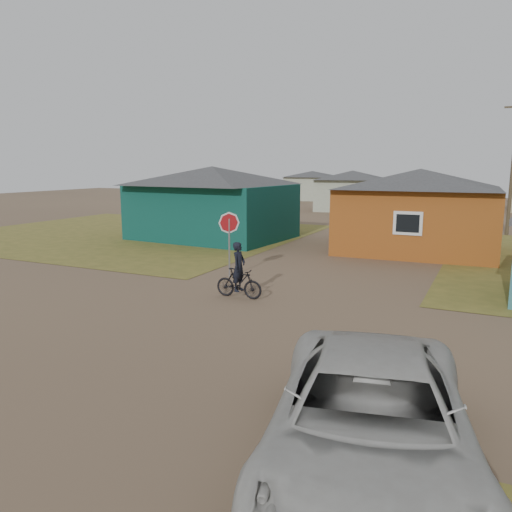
{
  "coord_description": "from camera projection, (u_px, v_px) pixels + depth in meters",
  "views": [
    {
      "loc": [
        5.76,
        -10.61,
        4.05
      ],
      "look_at": [
        -0.77,
        3.0,
        1.3
      ],
      "focal_mm": 35.0,
      "sensor_mm": 36.0,
      "label": 1
    }
  ],
  "objects": [
    {
      "name": "ground",
      "position": [
        232.0,
        328.0,
        12.59
      ],
      "size": [
        120.0,
        120.0,
        0.0
      ],
      "primitive_type": "plane",
      "color": "brown"
    },
    {
      "name": "grass_nw",
      "position": [
        130.0,
        233.0,
        30.07
      ],
      "size": [
        20.0,
        18.0,
        0.0
      ],
      "primitive_type": "cube",
      "color": "olive",
      "rests_on": "ground"
    },
    {
      "name": "house_teal",
      "position": [
        212.0,
        202.0,
        27.81
      ],
      "size": [
        8.93,
        7.08,
        4.0
      ],
      "color": "#0A3832",
      "rests_on": "ground"
    },
    {
      "name": "house_yellow",
      "position": [
        419.0,
        209.0,
        23.58
      ],
      "size": [
        7.72,
        6.76,
        3.9
      ],
      "color": "#944916",
      "rests_on": "ground"
    },
    {
      "name": "house_pale_west",
      "position": [
        352.0,
        190.0,
        44.97
      ],
      "size": [
        7.04,
        6.15,
        3.6
      ],
      "color": "#A5AD94",
      "rests_on": "ground"
    },
    {
      "name": "house_pale_north",
      "position": [
        312.0,
        185.0,
        59.04
      ],
      "size": [
        6.28,
        5.81,
        3.4
      ],
      "color": "#A5AD94",
      "rests_on": "ground"
    },
    {
      "name": "stop_sign",
      "position": [
        229.0,
        229.0,
        17.97
      ],
      "size": [
        0.74,
        0.34,
        2.41
      ],
      "color": "gray",
      "rests_on": "ground"
    },
    {
      "name": "cyclist",
      "position": [
        239.0,
        278.0,
        15.37
      ],
      "size": [
        1.55,
        0.56,
        1.75
      ],
      "color": "black",
      "rests_on": "ground"
    },
    {
      "name": "vehicle",
      "position": [
        370.0,
        421.0,
        6.46
      ],
      "size": [
        3.75,
        6.08,
        1.57
      ],
      "primitive_type": "imported",
      "rotation": [
        0.0,
        0.0,
        0.22
      ],
      "color": "#B8B7B3",
      "rests_on": "ground"
    }
  ]
}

